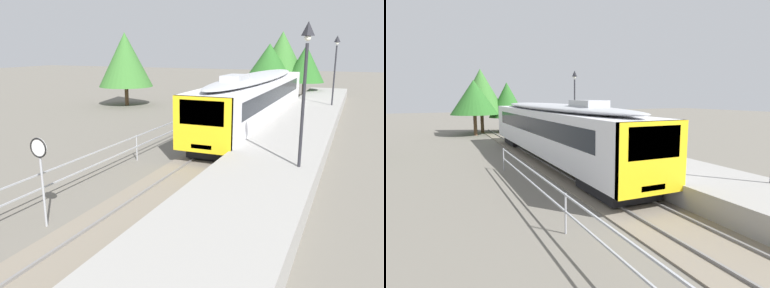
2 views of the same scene
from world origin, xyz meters
TOP-DOWN VIEW (x-y plane):
  - ground_plane at (-3.00, 22.00)m, footprint 160.00×160.00m
  - track_rails at (0.00, 22.00)m, footprint 3.20×60.00m
  - commuter_train at (0.00, 31.09)m, footprint 2.82×20.09m
  - station_platform at (3.25, 22.00)m, footprint 3.90×60.00m
  - platform_lamp_mid_platform at (4.49, 20.05)m, footprint 0.34×0.34m
  - platform_lamp_far_end at (4.49, 37.89)m, footprint 0.34×0.34m
  - speed_limit_sign at (-2.13, 13.65)m, footprint 0.61×0.10m
  - tree_behind_carpark at (-1.74, 49.36)m, footprint 5.42×5.42m
  - tree_behind_station_far at (-2.71, 47.49)m, footprint 4.87×4.87m
  - tree_distant_left at (0.92, 48.43)m, footprint 4.07×4.07m
  - tree_distant_centre at (-13.84, 36.74)m, footprint 5.03×5.03m

SIDE VIEW (x-z plane):
  - ground_plane at x=-3.00m, z-range 0.00..0.00m
  - track_rails at x=0.00m, z-range -0.04..0.10m
  - station_platform at x=3.25m, z-range 0.00..0.90m
  - speed_limit_sign at x=-2.13m, z-range 0.72..3.53m
  - commuter_train at x=0.00m, z-range 0.28..4.02m
  - tree_distant_left at x=0.92m, z-range 0.87..6.50m
  - tree_behind_station_far at x=-2.71m, z-range 1.09..6.87m
  - tree_distant_centre at x=-13.84m, z-range 0.89..7.60m
  - tree_behind_carpark at x=-1.74m, z-range 1.05..8.13m
  - platform_lamp_mid_platform at x=4.49m, z-range 1.95..7.30m
  - platform_lamp_far_end at x=4.49m, z-range 1.95..7.30m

